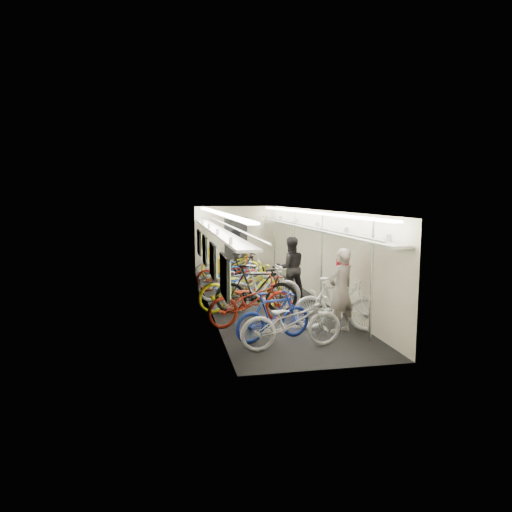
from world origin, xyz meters
name	(u,v)px	position (x,y,z in m)	size (l,w,h in m)	color
train_car_shell	(246,237)	(-0.36, 0.71, 1.66)	(10.00, 10.00, 10.00)	black
bicycle_0	(292,322)	(-0.33, -3.90, 0.50)	(0.67, 1.92, 1.01)	#B6B5BB
bicycle_1	(273,316)	(-0.54, -3.36, 0.48)	(0.45, 1.60, 0.96)	navy
bicycle_2	(251,300)	(-0.76, -2.21, 0.53)	(0.71, 2.03, 1.07)	maroon
bicycle_3	(256,289)	(-0.47, -1.31, 0.59)	(0.55, 1.95, 1.17)	black
bicycle_4	(241,287)	(-0.77, -0.95, 0.57)	(0.76, 2.17, 1.14)	#BEC012
bicycle_5	(262,288)	(-0.29, -1.16, 0.58)	(0.54, 1.93, 1.16)	silver
bicycle_6	(238,280)	(-0.70, 0.05, 0.56)	(0.74, 2.12, 1.11)	#9F9EA2
bicycle_7	(239,276)	(-0.49, 1.16, 0.46)	(0.44, 1.54, 0.93)	#1C3DAA
bicycle_8	(229,274)	(-0.74, 1.33, 0.51)	(0.68, 1.94, 1.02)	maroon
bicycle_9	(242,267)	(-0.16, 2.55, 0.50)	(0.47, 1.67, 1.01)	black
bicycle_10	(231,265)	(-0.48, 2.92, 0.54)	(0.72, 2.05, 1.08)	yellow
bicycle_11	(338,304)	(0.92, -2.97, 0.55)	(0.52, 1.84, 1.11)	white
bicycle_12	(225,265)	(-0.66, 2.94, 0.53)	(0.70, 2.00, 1.05)	slate
passenger_near	(341,290)	(0.93, -3.09, 0.86)	(0.63, 0.41, 1.73)	gray
passenger_mid	(290,268)	(0.74, 0.05, 0.84)	(0.82, 0.64, 1.69)	black
backpack	(342,268)	(1.05, -2.83, 1.28)	(0.26, 0.14, 0.38)	#B11121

